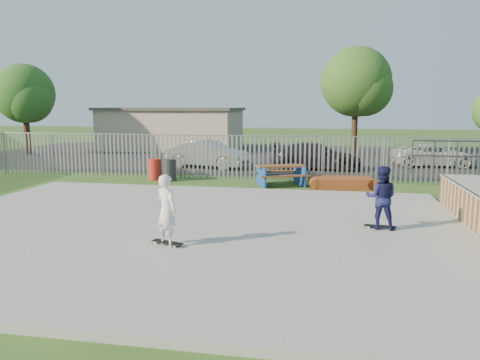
% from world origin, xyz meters
% --- Properties ---
extents(ground, '(120.00, 120.00, 0.00)m').
position_xyz_m(ground, '(0.00, 0.00, 0.00)').
color(ground, '#30501B').
rests_on(ground, ground).
extents(concrete_slab, '(15.00, 12.00, 0.15)m').
position_xyz_m(concrete_slab, '(0.00, 0.00, 0.07)').
color(concrete_slab, gray).
rests_on(concrete_slab, ground).
extents(fence, '(26.04, 16.02, 2.00)m').
position_xyz_m(fence, '(1.00, 4.59, 1.00)').
color(fence, gray).
rests_on(fence, ground).
extents(picnic_table, '(2.48, 2.27, 0.85)m').
position_xyz_m(picnic_table, '(1.90, 7.77, 0.43)').
color(picnic_table, brown).
rests_on(picnic_table, ground).
extents(funbox, '(2.34, 1.34, 0.45)m').
position_xyz_m(funbox, '(4.45, 7.48, 0.22)').
color(funbox, brown).
rests_on(funbox, ground).
extents(trash_bin_red, '(0.58, 0.58, 0.96)m').
position_xyz_m(trash_bin_red, '(-3.84, 8.21, 0.48)').
color(trash_bin_red, '#B0251B').
rests_on(trash_bin_red, ground).
extents(trash_bin_grey, '(0.58, 0.58, 0.97)m').
position_xyz_m(trash_bin_grey, '(-3.10, 8.06, 0.49)').
color(trash_bin_grey, '#29292C').
rests_on(trash_bin_grey, ground).
extents(parking_lot, '(40.00, 18.00, 0.02)m').
position_xyz_m(parking_lot, '(0.00, 19.00, 0.01)').
color(parking_lot, black).
rests_on(parking_lot, ground).
extents(car_silver, '(4.71, 2.55, 1.47)m').
position_xyz_m(car_silver, '(-2.53, 12.66, 0.76)').
color(car_silver, '#BCBBC0').
rests_on(car_silver, parking_lot).
extents(car_dark, '(4.85, 2.15, 1.38)m').
position_xyz_m(car_dark, '(3.23, 13.12, 0.71)').
color(car_dark, black).
rests_on(car_dark, parking_lot).
extents(car_white, '(4.66, 2.46, 1.25)m').
position_xyz_m(car_white, '(9.58, 15.41, 0.64)').
color(car_white, silver).
rests_on(car_white, parking_lot).
extents(building, '(10.40, 6.40, 3.20)m').
position_xyz_m(building, '(-8.00, 23.00, 1.61)').
color(building, '#BFAE93').
rests_on(building, ground).
extents(tree_left, '(3.98, 3.98, 6.14)m').
position_xyz_m(tree_left, '(-16.41, 17.16, 4.13)').
color(tree_left, '#46251C').
rests_on(tree_left, ground).
extents(tree_mid, '(4.74, 4.74, 7.31)m').
position_xyz_m(tree_mid, '(5.61, 21.55, 4.93)').
color(tree_mid, '#412F1A').
rests_on(tree_mid, ground).
extents(skateboard_a, '(0.82, 0.29, 0.08)m').
position_xyz_m(skateboard_a, '(5.20, 0.62, 0.19)').
color(skateboard_a, black).
rests_on(skateboard_a, concrete_slab).
extents(skateboard_b, '(0.82, 0.46, 0.08)m').
position_xyz_m(skateboard_b, '(0.24, -1.80, 0.19)').
color(skateboard_b, black).
rests_on(skateboard_b, concrete_slab).
extents(skater_navy, '(0.86, 0.70, 1.64)m').
position_xyz_m(skater_navy, '(5.20, 0.62, 0.97)').
color(skater_navy, '#161844').
rests_on(skater_navy, concrete_slab).
extents(skater_white, '(0.71, 0.64, 1.64)m').
position_xyz_m(skater_white, '(0.24, -1.80, 0.97)').
color(skater_white, white).
rests_on(skater_white, concrete_slab).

